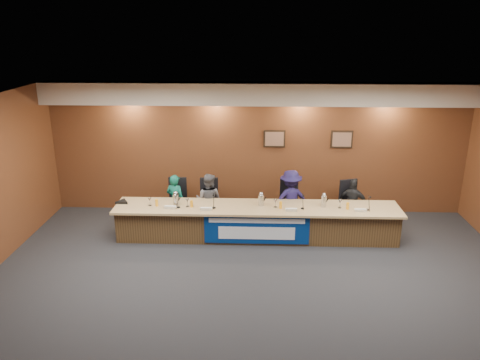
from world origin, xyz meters
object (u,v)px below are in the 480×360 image
object	(u,v)px
panelist_a	(176,201)
panelist_b	(209,200)
office_chair_d	(351,207)
office_chair_a	(177,205)
panelist_c	(290,199)
carafe_left	(176,200)
carafe_right	(324,201)
office_chair_c	(290,206)
office_chair_b	(209,205)
speakerphone	(122,202)
banner	(257,229)
panelist_d	(353,204)
dais_body	(257,223)
carafe_mid	(261,200)

from	to	relation	value
panelist_a	panelist_b	size ratio (longest dim) A/B	0.97
panelist_b	office_chair_d	world-z (taller)	panelist_b
office_chair_a	office_chair_d	bearing A→B (deg)	1.76
panelist_c	carafe_left	world-z (taller)	panelist_c
office_chair_d	carafe_right	size ratio (longest dim) A/B	1.90
office_chair_a	office_chair_c	distance (m)	2.62
panelist_c	office_chair_b	xyz separation A→B (m)	(-1.86, 0.10, -0.21)
panelist_a	speakerphone	distance (m)	1.20
office_chair_d	banner	bearing A→B (deg)	-170.73
panelist_d	speakerphone	size ratio (longest dim) A/B	3.71
dais_body	banner	world-z (taller)	banner
banner	office_chair_b	bearing A→B (deg)	135.54
banner	carafe_left	size ratio (longest dim) A/B	8.78
carafe_mid	panelist_b	bearing A→B (deg)	155.30
carafe_right	speakerphone	distance (m)	4.36
panelist_a	office_chair_b	world-z (taller)	panelist_a
office_chair_d	panelist_b	bearing A→B (deg)	164.42
panelist_d	carafe_right	bearing A→B (deg)	56.14
panelist_a	carafe_right	world-z (taller)	panelist_a
panelist_d	carafe_mid	world-z (taller)	panelist_d
office_chair_a	banner	bearing A→B (deg)	-28.42
office_chair_c	carafe_mid	world-z (taller)	carafe_mid
office_chair_a	carafe_right	distance (m)	3.38
panelist_c	carafe_right	distance (m)	0.90
banner	panelist_a	xyz separation A→B (m)	(-1.86, 0.98, 0.24)
carafe_mid	carafe_right	size ratio (longest dim) A/B	0.95
panelist_b	carafe_right	distance (m)	2.60
carafe_right	speakerphone	bearing A→B (deg)	179.27
dais_body	office_chair_d	size ratio (longest dim) A/B	12.50
panelist_b	office_chair_c	distance (m)	1.87
dais_body	office_chair_c	bearing A→B (deg)	41.43
panelist_c	panelist_d	bearing A→B (deg)	166.81
panelist_a	office_chair_c	xyz separation A→B (m)	(2.62, 0.10, -0.14)
office_chair_c	speakerphone	world-z (taller)	speakerphone
carafe_right	speakerphone	world-z (taller)	carafe_right
panelist_b	carafe_mid	bearing A→B (deg)	168.93
panelist_d	panelist_b	bearing A→B (deg)	18.42
banner	panelist_a	size ratio (longest dim) A/B	1.78
office_chair_a	office_chair_b	xyz separation A→B (m)	(0.76, 0.00, 0.00)
panelist_b	office_chair_a	world-z (taller)	panelist_b
carafe_mid	carafe_right	world-z (taller)	carafe_right
carafe_left	carafe_right	xyz separation A→B (m)	(3.16, 0.04, 0.00)
panelist_c	office_chair_b	size ratio (longest dim) A/B	2.86
banner	office_chair_d	size ratio (longest dim) A/B	4.58
office_chair_c	carafe_left	xyz separation A→B (m)	(-2.50, -0.71, 0.40)
carafe_left	carafe_mid	bearing A→B (deg)	1.88
office_chair_a	carafe_left	world-z (taller)	carafe_left
panelist_a	carafe_left	size ratio (longest dim) A/B	4.95
dais_body	carafe_right	size ratio (longest dim) A/B	23.81
office_chair_b	carafe_mid	bearing A→B (deg)	-32.97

